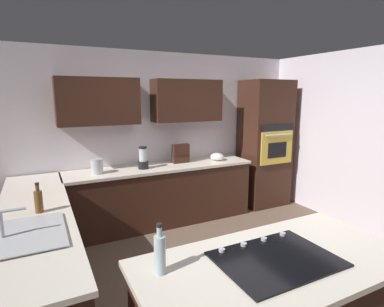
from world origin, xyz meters
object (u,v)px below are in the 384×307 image
object	(u,v)px
sink_unit	(32,233)
spice_rack	(181,153)
dish_soap_bottle	(39,201)
blender	(143,159)
mixing_bowl	(217,157)
wall_oven	(265,144)
kettle	(97,166)
cooktop	(276,259)
oil_bottle	(160,253)

from	to	relation	value
sink_unit	spice_rack	xyz separation A→B (m)	(-2.08, -1.79, 0.13)
dish_soap_bottle	sink_unit	bearing A→B (deg)	83.05
blender	mixing_bowl	size ratio (longest dim) A/B	1.45
blender	dish_soap_bottle	bearing A→B (deg)	41.15
wall_oven	kettle	world-z (taller)	wall_oven
wall_oven	sink_unit	size ratio (longest dim) A/B	3.14
wall_oven	dish_soap_bottle	size ratio (longest dim) A/B	7.86
blender	cooktop	bearing A→B (deg)	89.77
spice_rack	wall_oven	bearing A→B (deg)	177.00
cooktop	dish_soap_bottle	xyz separation A→B (m)	(1.36, -1.60, 0.10)
oil_bottle	sink_unit	bearing A→B (deg)	-53.16
mixing_bowl	kettle	bearing A→B (deg)	0.00
mixing_bowl	blender	bearing A→B (deg)	0.00
wall_oven	mixing_bowl	distance (m)	1.01
blender	dish_soap_bottle	distance (m)	1.82
spice_rack	kettle	world-z (taller)	spice_rack
spice_rack	oil_bottle	xyz separation A→B (m)	(1.39, 2.71, -0.02)
mixing_bowl	dish_soap_bottle	bearing A→B (deg)	24.55
blender	dish_soap_bottle	world-z (taller)	blender
sink_unit	oil_bottle	size ratio (longest dim) A/B	2.21
spice_rack	oil_bottle	bearing A→B (deg)	62.94
kettle	spice_rack	bearing A→B (deg)	-175.06
mixing_bowl	oil_bottle	size ratio (longest dim) A/B	0.70
dish_soap_bottle	wall_oven	bearing A→B (deg)	-161.30
cooktop	blender	xyz separation A→B (m)	(-0.01, -2.80, 0.13)
wall_oven	cooktop	bearing A→B (deg)	51.32
wall_oven	oil_bottle	world-z (taller)	wall_oven
cooktop	mixing_bowl	distance (m)	3.07
spice_rack	dish_soap_bottle	size ratio (longest dim) A/B	1.06
cooktop	spice_rack	xyz separation A→B (m)	(-0.66, -2.91, 0.14)
spice_rack	kettle	bearing A→B (deg)	4.94
wall_oven	oil_bottle	bearing A→B (deg)	41.37
kettle	oil_bottle	size ratio (longest dim) A/B	0.64
wall_oven	kettle	bearing A→B (deg)	0.56
blender	kettle	world-z (taller)	blender
blender	oil_bottle	size ratio (longest dim) A/B	1.02
mixing_bowl	oil_bottle	world-z (taller)	oil_bottle
spice_rack	dish_soap_bottle	xyz separation A→B (m)	(2.02, 1.31, -0.04)
wall_oven	cooktop	distance (m)	3.62
mixing_bowl	dish_soap_bottle	world-z (taller)	dish_soap_bottle
dish_soap_bottle	oil_bottle	world-z (taller)	oil_bottle
kettle	dish_soap_bottle	xyz separation A→B (m)	(0.72, 1.20, 0.01)
sink_unit	spice_rack	world-z (taller)	spice_rack
wall_oven	blender	size ratio (longest dim) A/B	6.78
sink_unit	oil_bottle	xyz separation A→B (m)	(-0.69, 0.92, 0.11)
wall_oven	oil_bottle	xyz separation A→B (m)	(2.99, 2.63, -0.07)
sink_unit	oil_bottle	world-z (taller)	oil_bottle
cooktop	sink_unit	bearing A→B (deg)	-38.28
blender	spice_rack	distance (m)	0.66
spice_rack	dish_soap_bottle	distance (m)	2.41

